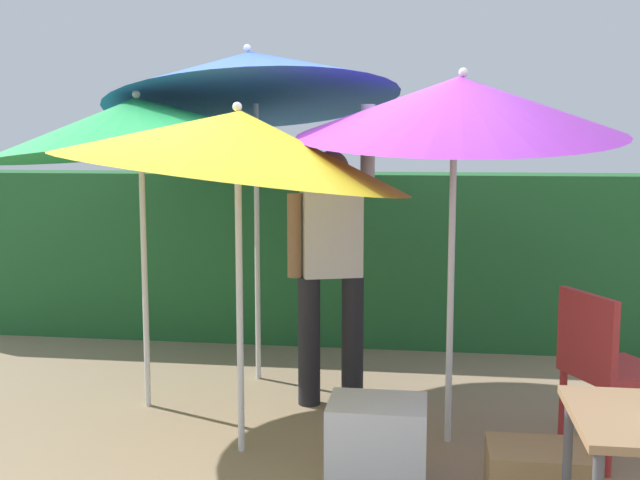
% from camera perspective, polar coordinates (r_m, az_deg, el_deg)
% --- Properties ---
extents(ground_plane, '(24.00, 24.00, 0.00)m').
position_cam_1_polar(ground_plane, '(4.33, -0.59, -15.11)').
color(ground_plane, '#9E8466').
extents(hedge_row, '(8.00, 0.70, 1.40)m').
position_cam_1_polar(hedge_row, '(6.45, 2.66, -1.23)').
color(hedge_row, '#23602D').
rests_on(hedge_row, ground_plane).
extents(umbrella_rainbow, '(2.02, 2.00, 2.46)m').
position_cam_1_polar(umbrella_rainbow, '(5.26, -5.10, 11.92)').
color(umbrella_rainbow, silver).
rests_on(umbrella_rainbow, ground_plane).
extents(umbrella_orange, '(1.73, 1.76, 2.11)m').
position_cam_1_polar(umbrella_orange, '(4.16, 10.25, 9.76)').
color(umbrella_orange, silver).
rests_on(umbrella_orange, ground_plane).
extents(umbrella_yellow, '(1.89, 1.87, 2.02)m').
position_cam_1_polar(umbrella_yellow, '(4.79, -13.32, 8.28)').
color(umbrella_yellow, silver).
rests_on(umbrella_yellow, ground_plane).
extents(umbrella_navy, '(1.89, 1.86, 1.95)m').
position_cam_1_polar(umbrella_navy, '(4.00, -6.14, 7.21)').
color(umbrella_navy, silver).
rests_on(umbrella_navy, ground_plane).
extents(person_vendor, '(0.55, 0.33, 1.88)m').
position_cam_1_polar(person_vendor, '(4.78, 0.84, -1.32)').
color(person_vendor, black).
rests_on(person_vendor, ground_plane).
extents(chair_plastic, '(0.59, 0.59, 0.89)m').
position_cam_1_polar(chair_plastic, '(4.28, 20.49, -8.63)').
color(chair_plastic, '#B72D2D').
rests_on(chair_plastic, ground_plane).
extents(cooler_box, '(0.47, 0.37, 0.41)m').
position_cam_1_polar(cooler_box, '(3.86, 4.27, -14.73)').
color(cooler_box, silver).
rests_on(cooler_box, ground_plane).
extents(crate_cardboard, '(0.44, 0.34, 0.29)m').
position_cam_1_polar(crate_cardboard, '(3.75, 15.76, -16.66)').
color(crate_cardboard, '#9E7A4C').
rests_on(crate_cardboard, ground_plane).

